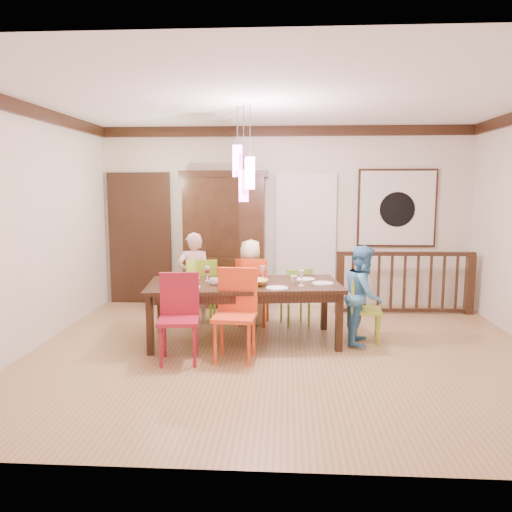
# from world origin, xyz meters

# --- Properties ---
(floor) EXTENTS (6.00, 6.00, 0.00)m
(floor) POSITION_xyz_m (0.00, 0.00, 0.00)
(floor) COLOR #9C6E4B
(floor) RESTS_ON ground
(ceiling) EXTENTS (6.00, 6.00, 0.00)m
(ceiling) POSITION_xyz_m (0.00, 0.00, 2.90)
(ceiling) COLOR white
(ceiling) RESTS_ON wall_back
(wall_back) EXTENTS (6.00, 0.00, 6.00)m
(wall_back) POSITION_xyz_m (0.00, 2.50, 1.45)
(wall_back) COLOR beige
(wall_back) RESTS_ON floor
(wall_left) EXTENTS (0.00, 5.00, 5.00)m
(wall_left) POSITION_xyz_m (-3.00, 0.00, 1.45)
(wall_left) COLOR beige
(wall_left) RESTS_ON floor
(crown_molding) EXTENTS (6.00, 5.00, 0.16)m
(crown_molding) POSITION_xyz_m (0.00, 0.00, 2.82)
(crown_molding) COLOR black
(crown_molding) RESTS_ON wall_back
(panel_door) EXTENTS (1.04, 0.07, 2.24)m
(panel_door) POSITION_xyz_m (-2.40, 2.45, 1.05)
(panel_door) COLOR black
(panel_door) RESTS_ON wall_back
(white_doorway) EXTENTS (0.97, 0.05, 2.22)m
(white_doorway) POSITION_xyz_m (0.35, 2.46, 1.05)
(white_doorway) COLOR silver
(white_doorway) RESTS_ON wall_back
(painting) EXTENTS (1.25, 0.06, 1.25)m
(painting) POSITION_xyz_m (1.80, 2.46, 1.60)
(painting) COLOR black
(painting) RESTS_ON wall_back
(pendant_cluster) EXTENTS (0.27, 0.21, 1.14)m
(pendant_cluster) POSITION_xyz_m (-0.49, 0.41, 2.11)
(pendant_cluster) COLOR #FE4CC6
(pendant_cluster) RESTS_ON ceiling
(dining_table) EXTENTS (2.48, 1.35, 0.75)m
(dining_table) POSITION_xyz_m (-0.49, 0.41, 0.68)
(dining_table) COLOR black
(dining_table) RESTS_ON floor
(chair_far_left) EXTENTS (0.53, 0.53, 0.94)m
(chair_far_left) POSITION_xyz_m (-1.19, 1.22, 0.54)
(chair_far_left) COLOR #93C426
(chair_far_left) RESTS_ON floor
(chair_far_mid) EXTENTS (0.48, 0.48, 0.96)m
(chair_far_mid) POSITION_xyz_m (-0.43, 1.21, 0.55)
(chair_far_mid) COLOR red
(chair_far_mid) RESTS_ON floor
(chair_far_right) EXTENTS (0.48, 0.48, 0.83)m
(chair_far_right) POSITION_xyz_m (0.16, 1.20, 0.47)
(chair_far_right) COLOR #78B234
(chair_far_right) RESTS_ON floor
(chair_near_left) EXTENTS (0.50, 0.50, 0.98)m
(chair_near_left) POSITION_xyz_m (-1.15, -0.39, 0.56)
(chair_near_left) COLOR maroon
(chair_near_left) RESTS_ON floor
(chair_near_mid) EXTENTS (0.49, 0.49, 1.02)m
(chair_near_mid) POSITION_xyz_m (-0.54, -0.28, 0.59)
(chair_near_mid) COLOR #E3431C
(chair_near_mid) RESTS_ON floor
(chair_end_right) EXTENTS (0.40, 0.40, 0.84)m
(chair_end_right) POSITION_xyz_m (1.03, 0.47, 0.48)
(chair_end_right) COLOR #9AB428
(chair_end_right) RESTS_ON floor
(china_hutch) EXTENTS (1.38, 0.46, 2.19)m
(china_hutch) POSITION_xyz_m (-0.97, 2.30, 1.10)
(china_hutch) COLOR black
(china_hutch) RESTS_ON floor
(balustrade) EXTENTS (2.11, 0.16, 0.96)m
(balustrade) POSITION_xyz_m (1.85, 1.95, 0.50)
(balustrade) COLOR black
(balustrade) RESTS_ON floor
(person_far_left) EXTENTS (0.51, 0.36, 1.31)m
(person_far_left) POSITION_xyz_m (-1.27, 1.22, 0.65)
(person_far_left) COLOR beige
(person_far_left) RESTS_ON floor
(person_far_mid) EXTENTS (0.60, 0.40, 1.21)m
(person_far_mid) POSITION_xyz_m (-0.47, 1.24, 0.60)
(person_far_mid) COLOR beige
(person_far_mid) RESTS_ON floor
(person_end_right) EXTENTS (0.58, 0.68, 1.23)m
(person_end_right) POSITION_xyz_m (0.99, 0.43, 0.61)
(person_end_right) COLOR #458CC3
(person_end_right) RESTS_ON floor
(serving_bowl) EXTENTS (0.31, 0.31, 0.07)m
(serving_bowl) POSITION_xyz_m (-0.34, 0.28, 0.79)
(serving_bowl) COLOR gold
(serving_bowl) RESTS_ON dining_table
(small_bowl) EXTENTS (0.27, 0.27, 0.07)m
(small_bowl) POSITION_xyz_m (-0.61, 0.49, 0.78)
(small_bowl) COLOR white
(small_bowl) RESTS_ON dining_table
(cup_left) EXTENTS (0.15, 0.15, 0.09)m
(cup_left) POSITION_xyz_m (-0.85, 0.24, 0.80)
(cup_left) COLOR silver
(cup_left) RESTS_ON dining_table
(cup_right) EXTENTS (0.11, 0.11, 0.08)m
(cup_right) POSITION_xyz_m (0.13, 0.49, 0.79)
(cup_right) COLOR silver
(cup_right) RESTS_ON dining_table
(plate_far_left) EXTENTS (0.26, 0.26, 0.01)m
(plate_far_left) POSITION_xyz_m (-1.23, 0.71, 0.76)
(plate_far_left) COLOR white
(plate_far_left) RESTS_ON dining_table
(plate_far_mid) EXTENTS (0.26, 0.26, 0.01)m
(plate_far_mid) POSITION_xyz_m (-0.42, 0.65, 0.76)
(plate_far_mid) COLOR white
(plate_far_mid) RESTS_ON dining_table
(plate_far_right) EXTENTS (0.26, 0.26, 0.01)m
(plate_far_right) POSITION_xyz_m (0.28, 0.68, 0.76)
(plate_far_right) COLOR white
(plate_far_right) RESTS_ON dining_table
(plate_near_left) EXTENTS (0.26, 0.26, 0.01)m
(plate_near_left) POSITION_xyz_m (-1.12, 0.07, 0.76)
(plate_near_left) COLOR white
(plate_near_left) RESTS_ON dining_table
(plate_near_mid) EXTENTS (0.26, 0.26, 0.01)m
(plate_near_mid) POSITION_xyz_m (-0.08, 0.08, 0.76)
(plate_near_mid) COLOR white
(plate_near_mid) RESTS_ON dining_table
(plate_end_right) EXTENTS (0.26, 0.26, 0.01)m
(plate_end_right) POSITION_xyz_m (0.48, 0.42, 0.76)
(plate_end_right) COLOR white
(plate_end_right) RESTS_ON dining_table
(wine_glass_a) EXTENTS (0.08, 0.08, 0.19)m
(wine_glass_a) POSITION_xyz_m (-0.97, 0.51, 0.84)
(wine_glass_a) COLOR #590C19
(wine_glass_a) RESTS_ON dining_table
(wine_glass_b) EXTENTS (0.08, 0.08, 0.19)m
(wine_glass_b) POSITION_xyz_m (-0.27, 0.59, 0.84)
(wine_glass_b) COLOR silver
(wine_glass_b) RESTS_ON dining_table
(wine_glass_c) EXTENTS (0.08, 0.08, 0.19)m
(wine_glass_c) POSITION_xyz_m (-0.61, 0.11, 0.84)
(wine_glass_c) COLOR #590C19
(wine_glass_c) RESTS_ON dining_table
(wine_glass_d) EXTENTS (0.08, 0.08, 0.19)m
(wine_glass_d) POSITION_xyz_m (0.22, 0.27, 0.84)
(wine_glass_d) COLOR silver
(wine_glass_d) RESTS_ON dining_table
(napkin) EXTENTS (0.18, 0.14, 0.01)m
(napkin) POSITION_xyz_m (-0.49, 0.01, 0.76)
(napkin) COLOR #D83359
(napkin) RESTS_ON dining_table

